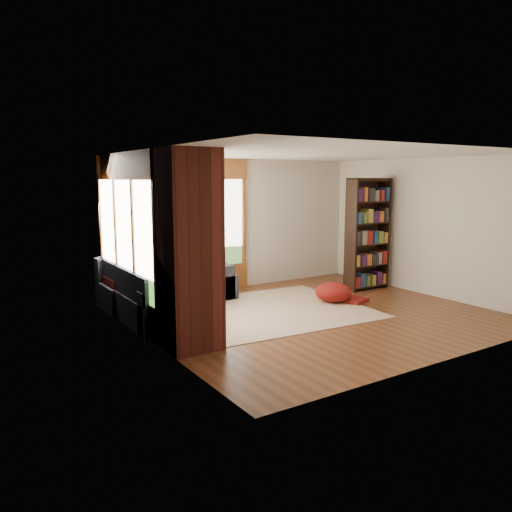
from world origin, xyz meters
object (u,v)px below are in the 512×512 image
sectional_sofa (162,292)px  dog_tan (188,261)px  brick_chimney (188,250)px  bookshelf (368,234)px  area_rug (259,312)px  dog_brindle (175,271)px  pouf (333,291)px

sectional_sofa → dog_tan: (0.43, -0.14, 0.52)m
dog_tan → brick_chimney: bearing=-125.0°
brick_chimney → bookshelf: 4.73m
sectional_sofa → area_rug: sectional_sofa is taller
sectional_sofa → area_rug: 1.70m
bookshelf → dog_brindle: size_ratio=2.72×
brick_chimney → dog_tan: (0.88, 1.91, -0.48)m
area_rug → pouf: (1.51, -0.14, 0.19)m
brick_chimney → dog_tan: 2.16m
sectional_sofa → dog_tan: 0.69m
bookshelf → pouf: size_ratio=3.36×
area_rug → dog_tan: (-0.85, 0.94, 0.82)m
brick_chimney → dog_brindle: bearing=73.5°
pouf → dog_tan: bearing=155.5°
area_rug → bookshelf: 3.04m
area_rug → dog_brindle: 1.57m
brick_chimney → sectional_sofa: 2.32m
area_rug → bookshelf: bearing=6.9°
pouf → dog_brindle: size_ratio=0.81×
brick_chimney → area_rug: 2.37m
brick_chimney → area_rug: size_ratio=0.73×
sectional_sofa → bookshelf: size_ratio=0.99×
area_rug → pouf: size_ratio=5.35×
area_rug → dog_tan: dog_tan is taller
bookshelf → area_rug: bearing=-173.1°
sectional_sofa → bookshelf: bearing=-13.5°
brick_chimney → pouf: brick_chimney is taller
area_rug → pouf: 1.53m
area_rug → dog_brindle: dog_brindle is taller
bookshelf → dog_brindle: 4.12m
brick_chimney → sectional_sofa: (0.45, 2.05, -1.00)m
pouf → brick_chimney: bearing=-165.5°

